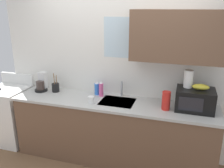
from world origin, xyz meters
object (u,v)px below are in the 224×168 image
Objects in this scene: paper_towel_roll at (188,79)px; mug_white at (91,100)px; stove_range at (10,114)px; dish_soap_bottle_blue at (97,88)px; utensil_crock at (56,87)px; cereal_canister at (166,101)px; coffee_maker at (42,84)px; microwave at (195,100)px; dish_soap_bottle_pink at (101,89)px; banana_bunch at (201,87)px.

mug_white is (-1.21, -0.24, -0.33)m from paper_towel_roll.
stove_range is 1.56m from dish_soap_bottle_blue.
paper_towel_roll is 0.75× the size of utensil_crock.
paper_towel_roll reaches higher than cereal_canister.
coffee_maker reaches higher than mug_white.
dish_soap_bottle_blue is at bearing 7.35° from stove_range.
stove_range is 0.80m from coffee_maker.
microwave reaches higher than stove_range.
mug_white is at bearing -97.85° from dish_soap_bottle_pink.
dish_soap_bottle_blue is 0.86× the size of cereal_canister.
banana_bunch is at bearing -18.43° from paper_towel_roll.
cereal_canister is (-0.34, -0.10, -0.02)m from microwave.
banana_bunch reaches higher than utensil_crock.
utensil_crock is at bearing -177.59° from dish_soap_bottle_pink.
dish_soap_bottle_pink is 0.30m from mug_white.
mug_white is at bearing -5.50° from stove_range.
dish_soap_bottle_pink is 0.97× the size of cereal_canister.
banana_bunch is 0.91× the size of paper_towel_roll.
paper_towel_roll is 2.14m from coffee_maker.
coffee_maker is (-2.22, 0.06, -0.03)m from microwave.
paper_towel_roll is 2.32× the size of mug_white.
mug_white is (-1.36, -0.19, -0.26)m from banana_bunch.
stove_range reaches higher than mug_white.
coffee_maker is 2.95× the size of mug_white.
cereal_canister is (1.01, -0.24, 0.02)m from dish_soap_bottle_blue.
coffee_maker is at bearing 178.45° from microwave.
dish_soap_bottle_blue is at bearing 153.13° from dish_soap_bottle_pink.
cereal_canister is 0.98m from mug_white.
dish_soap_bottle_blue is 0.65m from utensil_crock.
microwave is 1.33m from mug_white.
banana_bunch is 0.71× the size of coffee_maker.
coffee_maker is 1.19× the size of cereal_canister.
utensil_crock is (0.81, 0.12, 0.51)m from stove_range.
paper_towel_roll is 1.28m from mug_white.
utensil_crock is (-1.89, 0.02, -0.31)m from paper_towel_roll.
paper_towel_roll reaches higher than dish_soap_bottle_pink.
paper_towel_roll is at bearing -2.45° from dish_soap_bottle_pink.
dish_soap_bottle_blue is (-1.35, 0.14, -0.04)m from microwave.
banana_bunch is 0.85× the size of cereal_canister.
microwave reaches higher than dish_soap_bottle_pink.
cereal_canister is (-0.39, -0.10, -0.19)m from banana_bunch.
dish_soap_bottle_pink is (1.53, 0.15, 0.55)m from stove_range.
utensil_crock is (0.23, 0.01, -0.03)m from coffee_maker.
dish_soap_bottle_blue is 0.69× the size of utensil_crock.
banana_bunch reaches higher than dish_soap_bottle_blue.
cereal_canister is (0.93, -0.20, 0.01)m from dish_soap_bottle_pink.
coffee_maker is at bearing 179.78° from paper_towel_roll.
coffee_maker is at bearing 178.53° from banana_bunch.
stove_range is at bearing -174.53° from dish_soap_bottle_pink.
paper_towel_roll is at bearing 32.01° from cereal_canister.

